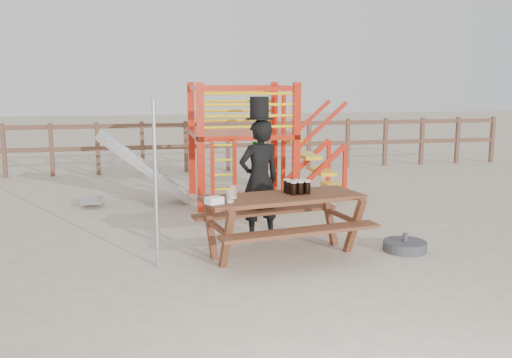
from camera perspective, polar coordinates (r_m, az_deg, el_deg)
name	(u,v)px	position (r m, az deg, el deg)	size (l,w,h in m)	color
ground	(277,262)	(6.86, 2.16, -8.26)	(60.00, 60.00, 0.00)	beige
back_fence	(207,140)	(13.49, -4.91, 3.87)	(15.09, 0.09, 1.20)	brown
playground_fort	(237,141)	(10.11, -1.95, 3.82)	(4.71, 1.84, 2.10)	red
picnic_table	(282,218)	(6.98, 2.65, -3.90)	(2.14, 1.65, 0.75)	brown
man_with_hat	(259,177)	(7.58, 0.33, 0.20)	(0.68, 0.55, 1.92)	black
metal_pole	(156,185)	(6.54, -10.00, -0.62)	(0.04, 0.04, 1.92)	#B2B2B7
parasol_base	(405,246)	(7.50, 14.66, -6.49)	(0.55, 0.55, 0.23)	#3A3A40
paper_bag	(214,200)	(6.46, -4.20, -2.15)	(0.18, 0.14, 0.08)	white
stout_pints	(297,187)	(7.04, 4.10, -0.77)	(0.31, 0.26, 0.17)	black
empty_glasses	(232,195)	(6.63, -2.45, -1.56)	(0.16, 0.32, 0.15)	silver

